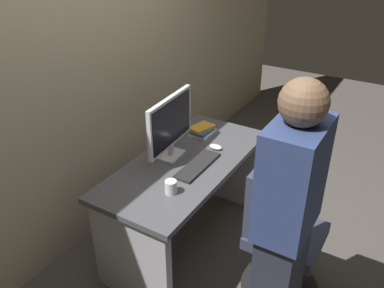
{
  "coord_description": "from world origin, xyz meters",
  "views": [
    {
      "loc": [
        -2.05,
        -1.29,
        2.2
      ],
      "look_at": [
        0.0,
        -0.05,
        0.87
      ],
      "focal_mm": 37.57,
      "sensor_mm": 36.0,
      "label": 1
    }
  ],
  "objects_px": {
    "office_chair": "(277,236)",
    "desk": "(186,187)",
    "keyboard": "(198,165)",
    "monitor": "(171,124)",
    "mouse": "(216,147)",
    "person_at_desk": "(285,228)",
    "cup_near_keyboard": "(171,187)",
    "book_stack": "(202,131)"
  },
  "relations": [
    {
      "from": "office_chair",
      "to": "desk",
      "type": "bearing_deg",
      "value": 84.02
    },
    {
      "from": "keyboard",
      "to": "monitor",
      "type": "bearing_deg",
      "value": 83.06
    },
    {
      "from": "monitor",
      "to": "mouse",
      "type": "xyz_separation_m",
      "value": [
        0.26,
        -0.22,
        -0.24
      ]
    },
    {
      "from": "desk",
      "to": "keyboard",
      "type": "height_order",
      "value": "keyboard"
    },
    {
      "from": "person_at_desk",
      "to": "cup_near_keyboard",
      "type": "distance_m",
      "value": 0.77
    },
    {
      "from": "person_at_desk",
      "to": "monitor",
      "type": "xyz_separation_m",
      "value": [
        0.46,
        1.01,
        0.14
      ]
    },
    {
      "from": "person_at_desk",
      "to": "office_chair",
      "type": "bearing_deg",
      "value": 20.64
    },
    {
      "from": "monitor",
      "to": "mouse",
      "type": "distance_m",
      "value": 0.42
    },
    {
      "from": "office_chair",
      "to": "person_at_desk",
      "type": "height_order",
      "value": "person_at_desk"
    },
    {
      "from": "person_at_desk",
      "to": "mouse",
      "type": "bearing_deg",
      "value": 47.48
    },
    {
      "from": "mouse",
      "to": "book_stack",
      "type": "relative_size",
      "value": 0.47
    },
    {
      "from": "person_at_desk",
      "to": "book_stack",
      "type": "distance_m",
      "value": 1.32
    },
    {
      "from": "mouse",
      "to": "office_chair",
      "type": "bearing_deg",
      "value": -117.8
    },
    {
      "from": "office_chair",
      "to": "keyboard",
      "type": "bearing_deg",
      "value": 85.13
    },
    {
      "from": "desk",
      "to": "mouse",
      "type": "height_order",
      "value": "mouse"
    },
    {
      "from": "office_chair",
      "to": "book_stack",
      "type": "height_order",
      "value": "office_chair"
    },
    {
      "from": "office_chair",
      "to": "cup_near_keyboard",
      "type": "distance_m",
      "value": 0.76
    },
    {
      "from": "monitor",
      "to": "desk",
      "type": "bearing_deg",
      "value": -91.72
    },
    {
      "from": "desk",
      "to": "mouse",
      "type": "bearing_deg",
      "value": -20.94
    },
    {
      "from": "cup_near_keyboard",
      "to": "mouse",
      "type": "bearing_deg",
      "value": 2.25
    },
    {
      "from": "cup_near_keyboard",
      "to": "book_stack",
      "type": "distance_m",
      "value": 0.82
    },
    {
      "from": "office_chair",
      "to": "mouse",
      "type": "height_order",
      "value": "office_chair"
    },
    {
      "from": "keyboard",
      "to": "mouse",
      "type": "relative_size",
      "value": 4.3
    },
    {
      "from": "cup_near_keyboard",
      "to": "book_stack",
      "type": "bearing_deg",
      "value": 16.15
    },
    {
      "from": "mouse",
      "to": "cup_near_keyboard",
      "type": "xyz_separation_m",
      "value": [
        -0.63,
        -0.02,
        0.03
      ]
    },
    {
      "from": "desk",
      "to": "monitor",
      "type": "distance_m",
      "value": 0.49
    },
    {
      "from": "desk",
      "to": "book_stack",
      "type": "bearing_deg",
      "value": 14.1
    },
    {
      "from": "keyboard",
      "to": "cup_near_keyboard",
      "type": "xyz_separation_m",
      "value": [
        -0.35,
        -0.01,
        0.03
      ]
    },
    {
      "from": "office_chair",
      "to": "book_stack",
      "type": "relative_size",
      "value": 4.44
    },
    {
      "from": "office_chair",
      "to": "monitor",
      "type": "xyz_separation_m",
      "value": [
        0.08,
        0.86,
        0.55
      ]
    },
    {
      "from": "person_at_desk",
      "to": "book_stack",
      "type": "height_order",
      "value": "person_at_desk"
    },
    {
      "from": "monitor",
      "to": "cup_near_keyboard",
      "type": "distance_m",
      "value": 0.5
    },
    {
      "from": "monitor",
      "to": "book_stack",
      "type": "bearing_deg",
      "value": -2.83
    },
    {
      "from": "desk",
      "to": "keyboard",
      "type": "bearing_deg",
      "value": -102.17
    },
    {
      "from": "office_chair",
      "to": "monitor",
      "type": "bearing_deg",
      "value": 84.63
    },
    {
      "from": "monitor",
      "to": "mouse",
      "type": "height_order",
      "value": "monitor"
    },
    {
      "from": "monitor",
      "to": "book_stack",
      "type": "distance_m",
      "value": 0.46
    },
    {
      "from": "desk",
      "to": "person_at_desk",
      "type": "distance_m",
      "value": 1.05
    },
    {
      "from": "person_at_desk",
      "to": "desk",
      "type": "bearing_deg",
      "value": 62.56
    },
    {
      "from": "keyboard",
      "to": "cup_near_keyboard",
      "type": "height_order",
      "value": "cup_near_keyboard"
    },
    {
      "from": "book_stack",
      "to": "cup_near_keyboard",
      "type": "bearing_deg",
      "value": -163.85
    },
    {
      "from": "keyboard",
      "to": "mouse",
      "type": "bearing_deg",
      "value": 2.04
    }
  ]
}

